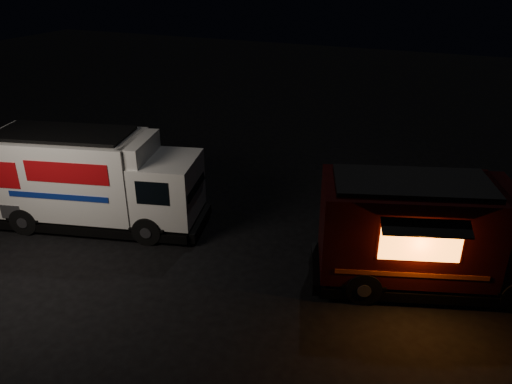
% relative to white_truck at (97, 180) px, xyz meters
% --- Properties ---
extents(ground, '(80.00, 80.00, 0.00)m').
position_rel_white_truck_xyz_m(ground, '(2.93, -0.52, -1.60)').
color(ground, black).
rests_on(ground, ground).
extents(white_truck, '(7.41, 4.04, 3.19)m').
position_rel_white_truck_xyz_m(white_truck, '(0.00, 0.00, 0.00)').
color(white_truck, white).
rests_on(white_truck, ground).
extents(red_truck, '(6.98, 4.31, 3.05)m').
position_rel_white_truck_xyz_m(red_truck, '(10.58, 0.78, -0.07)').
color(red_truck, '#360A09').
rests_on(red_truck, ground).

